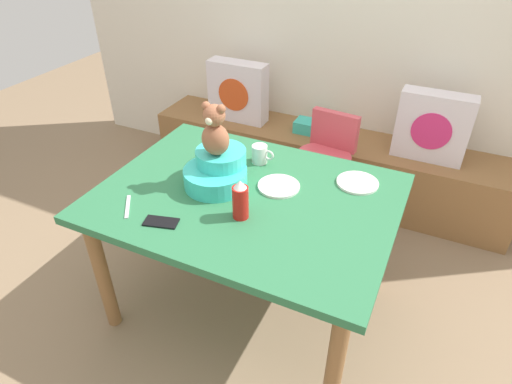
{
  "coord_description": "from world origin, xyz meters",
  "views": [
    {
      "loc": [
        0.74,
        -1.47,
        1.89
      ],
      "look_at": [
        0.0,
        0.1,
        0.69
      ],
      "focal_mm": 30.45,
      "sensor_mm": 36.0,
      "label": 1
    }
  ],
  "objects_px": {
    "highchair": "(324,160)",
    "ketchup_bottle": "(240,200)",
    "coffee_mug": "(260,154)",
    "dinner_plate_near": "(279,186)",
    "dinner_plate_far": "(358,183)",
    "cell_phone": "(161,222)",
    "pillow_floral_left": "(238,92)",
    "infant_seat_teal": "(217,170)",
    "pillow_floral_right": "(432,127)",
    "book_stack": "(309,127)",
    "teddy_bear": "(215,131)",
    "dining_table": "(247,210)"
  },
  "relations": [
    {
      "from": "highchair",
      "to": "ketchup_bottle",
      "type": "distance_m",
      "value": 1.03
    },
    {
      "from": "highchair",
      "to": "coffee_mug",
      "type": "bearing_deg",
      "value": -110.07
    },
    {
      "from": "dinner_plate_near",
      "to": "dinner_plate_far",
      "type": "distance_m",
      "value": 0.38
    },
    {
      "from": "dinner_plate_near",
      "to": "cell_phone",
      "type": "height_order",
      "value": "dinner_plate_near"
    },
    {
      "from": "pillow_floral_left",
      "to": "dinner_plate_near",
      "type": "height_order",
      "value": "pillow_floral_left"
    },
    {
      "from": "pillow_floral_left",
      "to": "infant_seat_teal",
      "type": "bearing_deg",
      "value": -66.81
    },
    {
      "from": "infant_seat_teal",
      "to": "cell_phone",
      "type": "relative_size",
      "value": 2.29
    },
    {
      "from": "pillow_floral_left",
      "to": "ketchup_bottle",
      "type": "bearing_deg",
      "value": -62.22
    },
    {
      "from": "coffee_mug",
      "to": "cell_phone",
      "type": "bearing_deg",
      "value": -104.75
    },
    {
      "from": "pillow_floral_left",
      "to": "dinner_plate_far",
      "type": "relative_size",
      "value": 2.2
    },
    {
      "from": "pillow_floral_right",
      "to": "dinner_plate_near",
      "type": "xyz_separation_m",
      "value": [
        -0.58,
        -1.12,
        0.07
      ]
    },
    {
      "from": "pillow_floral_right",
      "to": "highchair",
      "type": "height_order",
      "value": "pillow_floral_right"
    },
    {
      "from": "pillow_floral_left",
      "to": "ketchup_bottle",
      "type": "relative_size",
      "value": 2.38
    },
    {
      "from": "book_stack",
      "to": "coffee_mug",
      "type": "distance_m",
      "value": 1.01
    },
    {
      "from": "infant_seat_teal",
      "to": "teddy_bear",
      "type": "distance_m",
      "value": 0.21
    },
    {
      "from": "dining_table",
      "to": "highchair",
      "type": "height_order",
      "value": "highchair"
    },
    {
      "from": "teddy_bear",
      "to": "dinner_plate_far",
      "type": "distance_m",
      "value": 0.72
    },
    {
      "from": "dinner_plate_far",
      "to": "infant_seat_teal",
      "type": "bearing_deg",
      "value": -155.23
    },
    {
      "from": "pillow_floral_left",
      "to": "dinner_plate_far",
      "type": "xyz_separation_m",
      "value": [
        1.13,
        -0.93,
        0.07
      ]
    },
    {
      "from": "book_stack",
      "to": "dining_table",
      "type": "xyz_separation_m",
      "value": [
        0.13,
        -1.26,
        0.14
      ]
    },
    {
      "from": "pillow_floral_right",
      "to": "dinner_plate_near",
      "type": "distance_m",
      "value": 1.26
    },
    {
      "from": "book_stack",
      "to": "cell_phone",
      "type": "distance_m",
      "value": 1.62
    },
    {
      "from": "dinner_plate_far",
      "to": "cell_phone",
      "type": "height_order",
      "value": "dinner_plate_far"
    },
    {
      "from": "pillow_floral_right",
      "to": "dining_table",
      "type": "xyz_separation_m",
      "value": [
        -0.69,
        -1.24,
        -0.03
      ]
    },
    {
      "from": "highchair",
      "to": "teddy_bear",
      "type": "height_order",
      "value": "teddy_bear"
    },
    {
      "from": "pillow_floral_right",
      "to": "dinner_plate_far",
      "type": "bearing_deg",
      "value": -104.85
    },
    {
      "from": "coffee_mug",
      "to": "dinner_plate_near",
      "type": "relative_size",
      "value": 0.6
    },
    {
      "from": "highchair",
      "to": "teddy_bear",
      "type": "distance_m",
      "value": 0.98
    },
    {
      "from": "coffee_mug",
      "to": "dinner_plate_near",
      "type": "height_order",
      "value": "coffee_mug"
    },
    {
      "from": "dinner_plate_near",
      "to": "cell_phone",
      "type": "bearing_deg",
      "value": -126.79
    },
    {
      "from": "ketchup_bottle",
      "to": "book_stack",
      "type": "bearing_deg",
      "value": 97.07
    },
    {
      "from": "highchair",
      "to": "infant_seat_teal",
      "type": "height_order",
      "value": "infant_seat_teal"
    },
    {
      "from": "coffee_mug",
      "to": "dinner_plate_near",
      "type": "bearing_deg",
      "value": -44.17
    },
    {
      "from": "book_stack",
      "to": "teddy_bear",
      "type": "bearing_deg",
      "value": -91.93
    },
    {
      "from": "book_stack",
      "to": "ketchup_bottle",
      "type": "bearing_deg",
      "value": -82.93
    },
    {
      "from": "dinner_plate_near",
      "to": "cell_phone",
      "type": "distance_m",
      "value": 0.58
    },
    {
      "from": "book_stack",
      "to": "infant_seat_teal",
      "type": "distance_m",
      "value": 1.27
    },
    {
      "from": "pillow_floral_left",
      "to": "teddy_bear",
      "type": "bearing_deg",
      "value": -66.82
    },
    {
      "from": "pillow_floral_left",
      "to": "teddy_bear",
      "type": "height_order",
      "value": "teddy_bear"
    },
    {
      "from": "coffee_mug",
      "to": "pillow_floral_left",
      "type": "bearing_deg",
      "value": 123.17
    },
    {
      "from": "ketchup_bottle",
      "to": "dinner_plate_far",
      "type": "bearing_deg",
      "value": 50.15
    },
    {
      "from": "teddy_bear",
      "to": "coffee_mug",
      "type": "bearing_deg",
      "value": 69.4
    },
    {
      "from": "highchair",
      "to": "infant_seat_teal",
      "type": "distance_m",
      "value": 0.9
    },
    {
      "from": "infant_seat_teal",
      "to": "pillow_floral_left",
      "type": "bearing_deg",
      "value": 113.19
    },
    {
      "from": "infant_seat_teal",
      "to": "ketchup_bottle",
      "type": "bearing_deg",
      "value": -40.65
    },
    {
      "from": "pillow_floral_right",
      "to": "book_stack",
      "type": "height_order",
      "value": "pillow_floral_right"
    },
    {
      "from": "pillow_floral_right",
      "to": "book_stack",
      "type": "distance_m",
      "value": 0.83
    },
    {
      "from": "infant_seat_teal",
      "to": "dining_table",
      "type": "bearing_deg",
      "value": -8.56
    },
    {
      "from": "teddy_bear",
      "to": "cell_phone",
      "type": "height_order",
      "value": "teddy_bear"
    },
    {
      "from": "pillow_floral_right",
      "to": "highchair",
      "type": "bearing_deg",
      "value": -143.44
    }
  ]
}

